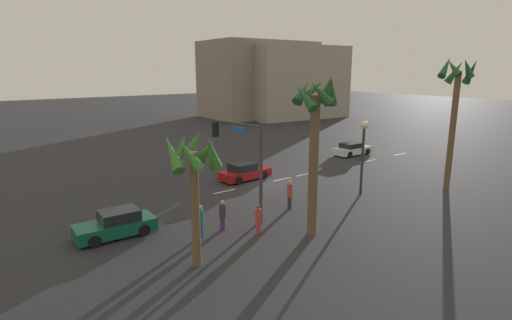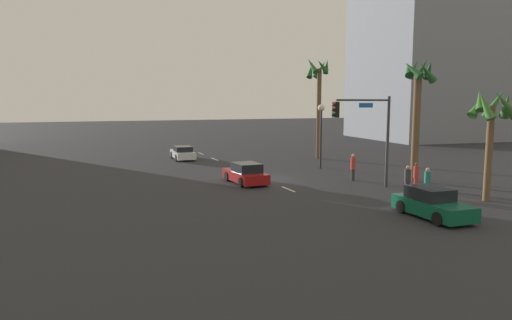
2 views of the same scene
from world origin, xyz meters
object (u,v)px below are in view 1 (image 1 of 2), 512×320
object	(u,v)px
car_0	(116,225)
building_0	(284,82)
car_1	(245,172)
traffic_signal	(243,152)
palm_tree_0	(315,124)
building_2	(258,79)
pedestrian_0	(222,214)
palm_tree_1	(193,163)
palm_tree_2	(456,94)
pedestrian_3	(258,219)
pedestrian_2	(290,194)
pedestrian_1	(201,220)
streetlamp	(363,143)
car_2	(352,149)

from	to	relation	value
car_0	building_0	world-z (taller)	building_0
car_1	traffic_signal	world-z (taller)	traffic_signal
palm_tree_0	building_2	size ratio (longest dim) A/B	0.44
pedestrian_0	building_2	xyz separation A→B (m)	(-35.58, -43.42, 5.96)
palm_tree_1	palm_tree_2	xyz separation A→B (m)	(-20.70, 0.66, 2.22)
pedestrian_3	building_2	world-z (taller)	building_2
pedestrian_2	building_2	bearing A→B (deg)	-125.11
car_1	pedestrian_1	distance (m)	11.63
building_0	building_2	world-z (taller)	building_2
palm_tree_0	palm_tree_2	bearing A→B (deg)	179.95
traffic_signal	streetlamp	distance (m)	9.25
building_0	building_2	distance (m)	4.93
streetlamp	building_0	distance (m)	50.00
pedestrian_0	pedestrian_1	xyz separation A→B (m)	(1.48, 0.17, 0.04)
pedestrian_1	building_0	size ratio (longest dim) A/B	0.10
car_2	pedestrian_3	world-z (taller)	pedestrian_3
traffic_signal	pedestrian_1	world-z (taller)	traffic_signal
car_1	streetlamp	size ratio (longest dim) A/B	0.82
car_0	building_0	bearing A→B (deg)	-139.62
pedestrian_0	pedestrian_3	distance (m)	2.08
pedestrian_1	building_2	xyz separation A→B (m)	(-37.06, -43.58, 5.92)
streetlamp	palm_tree_1	xyz separation A→B (m)	(14.59, 2.39, 1.02)
pedestrian_3	building_2	size ratio (longest dim) A/B	0.08
car_1	streetlamp	distance (m)	9.82
pedestrian_2	palm_tree_2	distance (m)	14.12
car_2	palm_tree_2	bearing A→B (deg)	71.46
pedestrian_0	building_2	bearing A→B (deg)	-129.33
pedestrian_3	palm_tree_0	distance (m)	5.92
pedestrian_2	pedestrian_3	bearing A→B (deg)	26.59
traffic_signal	pedestrian_3	distance (m)	4.38
car_2	palm_tree_1	distance (m)	27.80
pedestrian_0	palm_tree_0	size ratio (longest dim) A/B	0.20
traffic_signal	pedestrian_3	world-z (taller)	traffic_signal
pedestrian_3	building_0	bearing A→B (deg)	-132.21
building_0	pedestrian_0	bearing A→B (deg)	50.44
pedestrian_3	building_2	bearing A→B (deg)	-127.30
car_2	traffic_signal	world-z (taller)	traffic_signal
pedestrian_0	palm_tree_1	distance (m)	5.80
car_2	palm_tree_1	bearing A→B (deg)	25.27
streetlamp	car_2	bearing A→B (deg)	-137.69
building_0	palm_tree_1	bearing A→B (deg)	50.14
streetlamp	pedestrian_3	bearing A→B (deg)	6.96
car_2	pedestrian_1	world-z (taller)	pedestrian_1
palm_tree_1	palm_tree_2	bearing A→B (deg)	178.18
car_2	palm_tree_2	xyz separation A→B (m)	(4.16, 12.39, 6.43)
car_2	palm_tree_1	xyz separation A→B (m)	(24.85, 11.73, 4.21)
streetlamp	palm_tree_2	world-z (taller)	palm_tree_2
palm_tree_2	building_2	world-z (taller)	building_2
car_2	pedestrian_3	size ratio (longest dim) A/B	2.65
car_0	pedestrian_2	world-z (taller)	pedestrian_2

